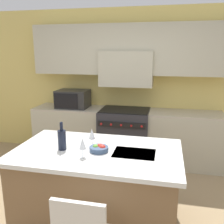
% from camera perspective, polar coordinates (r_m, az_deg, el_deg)
% --- Properties ---
extents(back_cabinetry, '(10.00, 0.46, 2.70)m').
position_cam_1_polar(back_cabinetry, '(4.56, 3.62, 9.16)').
color(back_cabinetry, '#DBC166').
rests_on(back_cabinetry, ground_plane).
extents(back_counter, '(3.33, 0.62, 0.94)m').
position_cam_1_polar(back_counter, '(4.54, 2.92, -5.30)').
color(back_counter, '#B2AD93').
rests_on(back_counter, ground_plane).
extents(range_stove, '(0.86, 0.70, 0.95)m').
position_cam_1_polar(range_stove, '(4.52, 2.87, -5.32)').
color(range_stove, '#2D2D33').
rests_on(range_stove, ground_plane).
extents(microwave, '(0.56, 0.44, 0.32)m').
position_cam_1_polar(microwave, '(4.63, -8.92, 3.00)').
color(microwave, black).
rests_on(microwave, back_counter).
extents(kitchen_island, '(1.81, 1.08, 0.90)m').
position_cam_1_polar(kitchen_island, '(2.95, -3.31, -16.70)').
color(kitchen_island, brown).
rests_on(kitchen_island, ground_plane).
extents(wine_bottle, '(0.09, 0.09, 0.31)m').
position_cam_1_polar(wine_bottle, '(2.77, -11.37, -6.12)').
color(wine_bottle, black).
rests_on(wine_bottle, kitchen_island).
extents(wine_glass_near, '(0.07, 0.07, 0.21)m').
position_cam_1_polar(wine_glass_near, '(2.53, -6.75, -7.30)').
color(wine_glass_near, white).
rests_on(wine_glass_near, kitchen_island).
extents(wine_glass_far, '(0.07, 0.07, 0.21)m').
position_cam_1_polar(wine_glass_far, '(2.81, -4.62, -5.11)').
color(wine_glass_far, white).
rests_on(wine_glass_far, kitchen_island).
extents(fruit_bowl, '(0.20, 0.20, 0.08)m').
position_cam_1_polar(fruit_bowl, '(2.71, -2.94, -8.32)').
color(fruit_bowl, '#384C6B').
rests_on(fruit_bowl, kitchen_island).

